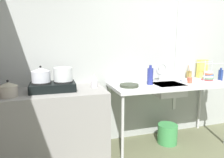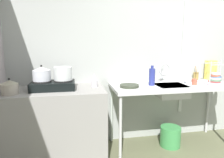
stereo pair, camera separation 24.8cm
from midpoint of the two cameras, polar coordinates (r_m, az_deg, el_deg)
wall_back at (r=3.21m, az=20.37°, el=6.24°), size 5.59×0.10×2.46m
wall_metal_strip at (r=3.18m, az=21.96°, el=8.33°), size 0.05×0.01×1.97m
counter_concrete at (r=2.57m, az=-12.75°, el=-12.47°), size 1.17×0.64×0.87m
counter_sink at (r=2.82m, az=19.32°, el=-2.70°), size 1.63×0.64×0.87m
stove at (r=2.42m, az=-13.72°, el=-1.73°), size 0.50×0.31×0.11m
pot_on_left_burner at (r=2.41m, az=-16.74°, el=1.44°), size 0.21×0.21×0.18m
pot_on_right_burner at (r=2.40m, az=-10.97°, el=1.56°), size 0.21×0.21×0.16m
pot_beside_stove at (r=2.34m, az=-24.61°, el=-2.17°), size 0.18×0.18×0.18m
percolator at (r=2.48m, az=-2.28°, el=-0.44°), size 0.08×0.08×0.17m
sink_basin at (r=2.78m, az=18.90°, el=-3.19°), size 0.40×0.35×0.15m
faucet at (r=2.83m, az=17.19°, el=2.35°), size 0.17×0.09×0.27m
frying_pan at (r=2.51m, az=7.79°, el=-1.96°), size 0.24×0.24×0.03m
dish_rack at (r=3.12m, az=29.47°, el=0.08°), size 0.35×0.25×0.31m
cup_by_rack at (r=2.89m, az=24.77°, el=-0.75°), size 0.07×0.07×0.08m
small_bowl_on_drainboard at (r=2.94m, az=23.57°, el=-0.90°), size 0.14×0.14×0.04m
bottle_by_sink at (r=2.65m, az=14.01°, el=0.64°), size 0.08×0.08×0.26m
cereal_box at (r=3.43m, az=28.29°, el=2.31°), size 0.17×0.09×0.28m
utensil_jar at (r=3.29m, az=24.93°, el=0.80°), size 0.08×0.08×0.20m
bucket_on_floor at (r=3.03m, az=18.70°, el=-15.33°), size 0.28×0.28×0.28m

